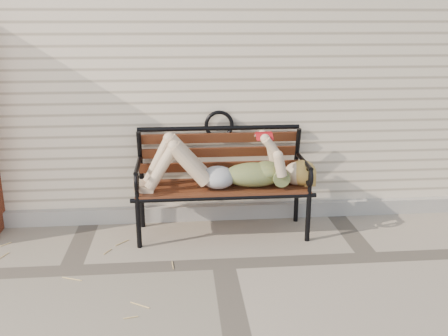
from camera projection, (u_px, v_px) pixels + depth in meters
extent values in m
plane|color=gray|center=(223.00, 264.00, 4.13)|extent=(80.00, 80.00, 0.00)
cube|color=beige|center=(203.00, 54.00, 6.56)|extent=(8.00, 4.00, 3.00)
cube|color=#A29C93|center=(215.00, 212.00, 5.03)|extent=(8.00, 0.10, 0.15)
cylinder|color=black|center=(138.00, 223.00, 4.36)|extent=(0.05, 0.05, 0.46)
cylinder|color=black|center=(142.00, 204.00, 4.80)|extent=(0.05, 0.05, 0.46)
cylinder|color=black|center=(308.00, 217.00, 4.50)|extent=(0.05, 0.05, 0.46)
cylinder|color=black|center=(296.00, 199.00, 4.93)|extent=(0.05, 0.05, 0.46)
cube|color=#5A2617|center=(222.00, 187.00, 4.58)|extent=(1.56, 0.50, 0.03)
cylinder|color=black|center=(225.00, 198.00, 4.37)|extent=(1.64, 0.04, 0.04)
cylinder|color=black|center=(220.00, 181.00, 4.81)|extent=(1.64, 0.04, 0.04)
torus|color=black|center=(219.00, 125.00, 4.76)|extent=(0.28, 0.04, 0.28)
ellipsoid|color=#092F3F|center=(254.00, 175.00, 4.54)|extent=(0.55, 0.32, 0.22)
ellipsoid|color=#092F3F|center=(267.00, 171.00, 4.54)|extent=(0.27, 0.31, 0.16)
ellipsoid|color=#A6A6AB|center=(218.00, 177.00, 4.52)|extent=(0.31, 0.35, 0.19)
sphere|color=#D4B18F|center=(297.00, 173.00, 4.58)|extent=(0.23, 0.23, 0.23)
ellipsoid|color=gold|center=(302.00, 173.00, 4.58)|extent=(0.26, 0.26, 0.24)
cube|color=#A41217|center=(264.00, 133.00, 4.44)|extent=(0.14, 0.02, 0.02)
cube|color=beige|center=(264.00, 137.00, 4.40)|extent=(0.14, 0.09, 0.05)
cube|color=beige|center=(263.00, 135.00, 4.49)|extent=(0.14, 0.09, 0.05)
cube|color=#A41217|center=(265.00, 137.00, 4.40)|extent=(0.15, 0.10, 0.05)
cube|color=#A41217|center=(263.00, 134.00, 4.49)|extent=(0.15, 0.10, 0.05)
cylinder|color=#DDB76C|center=(128.00, 318.00, 3.38)|extent=(0.08, 0.11, 0.01)
cylinder|color=#DDB76C|center=(80.00, 242.00, 4.51)|extent=(0.02, 0.10, 0.01)
cylinder|color=#DDB76C|center=(179.00, 243.00, 4.50)|extent=(0.07, 0.16, 0.01)
cylinder|color=#DDB76C|center=(33.00, 251.00, 4.34)|extent=(0.13, 0.14, 0.01)
cylinder|color=#DDB76C|center=(152.00, 306.00, 3.52)|extent=(0.02, 0.10, 0.01)
cylinder|color=#DDB76C|center=(8.00, 245.00, 4.45)|extent=(0.06, 0.09, 0.01)
cylinder|color=#DDB76C|center=(125.00, 261.00, 4.17)|extent=(0.04, 0.15, 0.01)
cylinder|color=#DDB76C|center=(68.00, 296.00, 3.65)|extent=(0.10, 0.02, 0.01)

